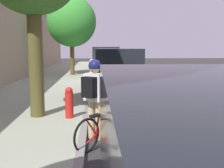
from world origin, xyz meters
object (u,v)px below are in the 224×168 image
Objects in this scene: parked_sedan_red_nearest at (105,60)px; cyclist_with_backpack at (94,91)px; parked_pickup_black_mid at (117,74)px; bicycle_at_curb at (104,128)px; street_tree_near_cyclist at (72,22)px; fire_hydrant at (69,102)px; parked_suv_white_second at (106,61)px.

parked_sedan_red_nearest is 20.30m from cyclist_with_backpack.
bicycle_at_curb is at bearing 83.36° from parked_pickup_black_mid.
street_tree_near_cyclist is at bearing -71.89° from parked_pickup_black_mid.
street_tree_near_cyclist is (1.58, -12.73, 2.54)m from cyclist_with_backpack.
fire_hydrant is (0.90, -1.83, 0.18)m from bicycle_at_curb.
fire_hydrant is (1.56, 3.84, -0.35)m from parked_pickup_black_mid.
parked_pickup_black_mid is (-0.04, 15.04, 0.15)m from parked_sedan_red_nearest.
parked_pickup_black_mid is at bearing 91.34° from parked_suv_white_second.
cyclist_with_backpack is 1.64m from fire_hydrant.
parked_sedan_red_nearest is at bearing -92.36° from cyclist_with_backpack.
parked_pickup_black_mid is at bearing 90.14° from parked_sedan_red_nearest.
cyclist_with_backpack is at bearing 97.08° from street_tree_near_cyclist.
bicycle_at_curb is at bearing 87.87° from parked_suv_white_second.
street_tree_near_cyclist is 11.78m from fire_hydrant.
parked_suv_white_second is 5.70× the size of fire_hydrant.
parked_pickup_black_mid reaches higher than cyclist_with_backpack.
parked_suv_white_second is (0.14, 7.63, 0.27)m from parked_sedan_red_nearest.
cyclist_with_backpack is 0.34× the size of street_tree_near_cyclist.
parked_sedan_red_nearest is at bearing -91.72° from bicycle_at_curb.
parked_suv_white_second is 12.66m from cyclist_with_backpack.
cyclist_with_backpack is at bearing 80.54° from parked_pickup_black_mid.
bicycle_at_curb is 2.04m from fire_hydrant.
parked_suv_white_second is 13.10m from bicycle_at_curb.
street_tree_near_cyclist is at bearing -82.92° from cyclist_with_backpack.
bicycle_at_curb is (0.49, 13.07, -0.66)m from parked_suv_white_second.
fire_hydrant is (1.52, 18.88, -0.20)m from parked_sedan_red_nearest.
street_tree_near_cyclist is (1.79, -13.16, 3.25)m from bicycle_at_curb.
street_tree_near_cyclist reaches higher than bicycle_at_curb.
street_tree_near_cyclist is at bearing -85.47° from fire_hydrant.
parked_suv_white_second is at bearing 177.83° from street_tree_near_cyclist.
cyclist_with_backpack is at bearing 86.84° from parked_suv_white_second.
parked_pickup_black_mid reaches higher than bicycle_at_curb.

